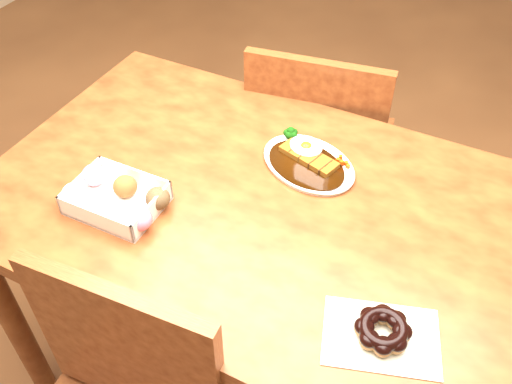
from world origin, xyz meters
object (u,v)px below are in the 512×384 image
at_px(katsu_curry_plate, 308,161).
at_px(donut_box, 116,197).
at_px(pon_de_ring, 383,331).
at_px(table, 250,226).
at_px(chair_far, 319,149).

relative_size(katsu_curry_plate, donut_box, 1.25).
distance_m(donut_box, pon_de_ring, 0.62).
height_order(table, chair_far, chair_far).
distance_m(chair_far, donut_box, 0.79).
bearing_deg(pon_de_ring, donut_box, 175.06).
distance_m(katsu_curry_plate, donut_box, 0.45).
relative_size(chair_far, donut_box, 3.85).
distance_m(table, katsu_curry_plate, 0.21).
xyz_separation_m(chair_far, pon_de_ring, (0.41, -0.75, 0.29)).
bearing_deg(donut_box, chair_far, 72.92).
bearing_deg(pon_de_ring, chair_far, 118.53).
distance_m(katsu_curry_plate, pon_de_ring, 0.48).
height_order(katsu_curry_plate, donut_box, donut_box).
bearing_deg(pon_de_ring, table, 150.53).
xyz_separation_m(donut_box, pon_de_ring, (0.62, -0.05, -0.01)).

